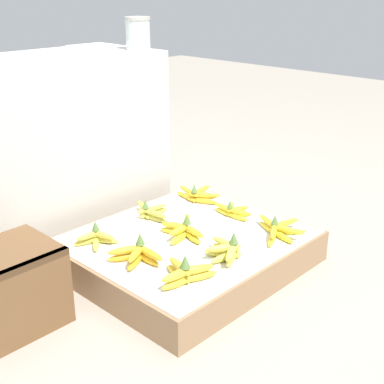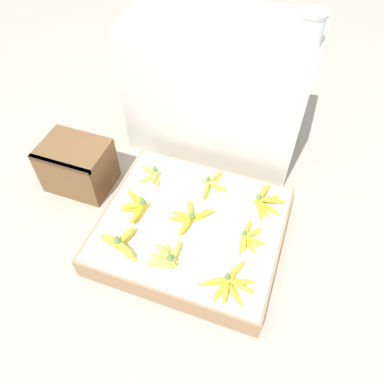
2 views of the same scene
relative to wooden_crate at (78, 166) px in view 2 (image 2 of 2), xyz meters
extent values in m
plane|color=#A89E8E|center=(0.75, -0.15, -0.15)|extent=(10.00, 10.00, 0.00)
cube|color=#997551|center=(0.75, -0.15, -0.08)|extent=(0.92, 0.81, 0.14)
cube|color=silver|center=(0.75, -0.15, -0.01)|extent=(0.89, 0.79, 0.00)
cube|color=beige|center=(0.64, 0.62, 0.27)|extent=(1.01, 0.52, 0.83)
cube|color=brown|center=(0.00, 0.00, 0.00)|extent=(0.37, 0.28, 0.29)
cube|color=#4E3520|center=(0.00, -0.13, 0.13)|extent=(0.37, 0.02, 0.02)
ellipsoid|color=gold|center=(0.52, -0.43, 0.01)|extent=(0.14, 0.08, 0.03)
ellipsoid|color=gold|center=(0.49, -0.36, 0.01)|extent=(0.06, 0.15, 0.03)
ellipsoid|color=gold|center=(0.45, -0.40, 0.01)|extent=(0.15, 0.05, 0.03)
ellipsoid|color=gold|center=(0.51, -0.42, 0.04)|extent=(0.14, 0.09, 0.03)
ellipsoid|color=gold|center=(0.49, -0.37, 0.04)|extent=(0.07, 0.15, 0.03)
ellipsoid|color=gold|center=(0.44, -0.40, 0.04)|extent=(0.15, 0.05, 0.03)
cone|color=#5B7F3D|center=(0.48, -0.41, 0.08)|extent=(0.04, 0.04, 0.05)
ellipsoid|color=#DBCC4C|center=(0.75, -0.37, 0.01)|extent=(0.04, 0.15, 0.03)
ellipsoid|color=#DBCC4C|center=(0.72, -0.38, 0.01)|extent=(0.11, 0.14, 0.03)
ellipsoid|color=#DBCC4C|center=(0.70, -0.40, 0.01)|extent=(0.15, 0.05, 0.03)
ellipsoid|color=#DBCC4C|center=(0.72, -0.42, 0.01)|extent=(0.14, 0.09, 0.03)
ellipsoid|color=#DBCC4C|center=(0.74, -0.37, 0.04)|extent=(0.04, 0.15, 0.03)
ellipsoid|color=#DBCC4C|center=(0.71, -0.39, 0.04)|extent=(0.14, 0.10, 0.03)
ellipsoid|color=#DBCC4C|center=(0.70, -0.43, 0.04)|extent=(0.14, 0.09, 0.03)
cone|color=#5B7F3D|center=(0.74, -0.41, 0.08)|extent=(0.04, 0.04, 0.05)
ellipsoid|color=yellow|center=(0.96, -0.44, 0.00)|extent=(0.15, 0.09, 0.03)
ellipsoid|color=yellow|center=(1.00, -0.45, 0.00)|extent=(0.06, 0.15, 0.03)
ellipsoid|color=yellow|center=(1.06, -0.45, 0.00)|extent=(0.13, 0.12, 0.03)
ellipsoid|color=yellow|center=(1.06, -0.39, 0.00)|extent=(0.15, 0.07, 0.03)
ellipsoid|color=yellow|center=(1.03, -0.37, 0.00)|extent=(0.08, 0.15, 0.03)
ellipsoid|color=yellow|center=(0.98, -0.43, 0.03)|extent=(0.14, 0.10, 0.03)
ellipsoid|color=yellow|center=(1.02, -0.45, 0.03)|extent=(0.05, 0.15, 0.03)
ellipsoid|color=yellow|center=(1.07, -0.42, 0.03)|extent=(0.15, 0.06, 0.03)
ellipsoid|color=yellow|center=(1.04, -0.36, 0.03)|extent=(0.09, 0.15, 0.03)
cone|color=#5B7F3D|center=(1.02, -0.41, 0.06)|extent=(0.03, 0.03, 0.04)
ellipsoid|color=gold|center=(0.44, -0.13, 0.01)|extent=(0.14, 0.10, 0.03)
ellipsoid|color=gold|center=(0.44, -0.18, 0.01)|extent=(0.14, 0.09, 0.03)
ellipsoid|color=gold|center=(0.49, -0.19, 0.01)|extent=(0.04, 0.15, 0.03)
ellipsoid|color=gold|center=(0.44, -0.13, 0.04)|extent=(0.14, 0.09, 0.03)
ellipsoid|color=gold|center=(0.45, -0.18, 0.04)|extent=(0.14, 0.10, 0.03)
ellipsoid|color=gold|center=(0.48, -0.21, 0.04)|extent=(0.04, 0.15, 0.03)
cone|color=#5B7F3D|center=(0.49, -0.15, 0.08)|extent=(0.04, 0.04, 0.05)
ellipsoid|color=yellow|center=(0.79, -0.10, 0.01)|extent=(0.10, 0.11, 0.03)
ellipsoid|color=yellow|center=(0.73, -0.09, 0.01)|extent=(0.07, 0.12, 0.03)
ellipsoid|color=yellow|center=(0.69, -0.16, 0.01)|extent=(0.12, 0.05, 0.03)
ellipsoid|color=yellow|center=(0.74, -0.20, 0.01)|extent=(0.06, 0.12, 0.03)
ellipsoid|color=yellow|center=(0.80, -0.10, 0.03)|extent=(0.10, 0.10, 0.03)
ellipsoid|color=yellow|center=(0.73, -0.10, 0.03)|extent=(0.08, 0.12, 0.03)
ellipsoid|color=yellow|center=(0.71, -0.15, 0.03)|extent=(0.12, 0.03, 0.03)
ellipsoid|color=yellow|center=(0.74, -0.20, 0.03)|extent=(0.05, 0.12, 0.03)
cone|color=#5B7F3D|center=(0.75, -0.15, 0.07)|extent=(0.03, 0.03, 0.05)
ellipsoid|color=yellow|center=(1.03, -0.19, 0.00)|extent=(0.03, 0.11, 0.02)
ellipsoid|color=yellow|center=(1.06, -0.18, 0.00)|extent=(0.10, 0.09, 0.02)
ellipsoid|color=yellow|center=(1.08, -0.16, 0.00)|extent=(0.11, 0.03, 0.02)
ellipsoid|color=yellow|center=(1.06, -0.11, 0.00)|extent=(0.09, 0.10, 0.02)
ellipsoid|color=yellow|center=(1.03, -0.12, 0.00)|extent=(0.03, 0.11, 0.02)
ellipsoid|color=yellow|center=(1.04, -0.19, 0.03)|extent=(0.05, 0.11, 0.02)
ellipsoid|color=yellow|center=(1.06, -0.17, 0.03)|extent=(0.11, 0.07, 0.02)
ellipsoid|color=yellow|center=(1.05, -0.14, 0.03)|extent=(0.11, 0.07, 0.02)
ellipsoid|color=yellow|center=(1.03, -0.11, 0.03)|extent=(0.03, 0.11, 0.02)
cone|color=#5B7F3D|center=(1.03, -0.15, 0.06)|extent=(0.03, 0.03, 0.04)
ellipsoid|color=#DBCC4C|center=(0.42, 0.09, 0.01)|extent=(0.12, 0.06, 0.03)
ellipsoid|color=#DBCC4C|center=(0.42, 0.05, 0.01)|extent=(0.10, 0.11, 0.03)
ellipsoid|color=#DBCC4C|center=(0.47, 0.05, 0.01)|extent=(0.08, 0.11, 0.03)
ellipsoid|color=#DBCC4C|center=(0.42, 0.09, 0.03)|extent=(0.12, 0.04, 0.03)
ellipsoid|color=#DBCC4C|center=(0.46, 0.05, 0.03)|extent=(0.06, 0.12, 0.03)
cone|color=#5B7F3D|center=(0.45, 0.08, 0.07)|extent=(0.03, 0.03, 0.04)
ellipsoid|color=gold|center=(0.76, 0.08, 0.00)|extent=(0.05, 0.16, 0.03)
ellipsoid|color=gold|center=(0.80, 0.11, 0.00)|extent=(0.16, 0.04, 0.03)
ellipsoid|color=gold|center=(0.77, 0.15, 0.00)|extent=(0.10, 0.15, 0.03)
ellipsoid|color=gold|center=(0.76, 0.06, 0.03)|extent=(0.03, 0.16, 0.03)
ellipsoid|color=gold|center=(0.79, 0.11, 0.03)|extent=(0.16, 0.05, 0.03)
ellipsoid|color=gold|center=(0.77, 0.15, 0.03)|extent=(0.08, 0.15, 0.03)
cone|color=#5B7F3D|center=(0.76, 0.11, 0.06)|extent=(0.03, 0.03, 0.04)
ellipsoid|color=gold|center=(1.06, 0.05, 0.00)|extent=(0.09, 0.16, 0.03)
ellipsoid|color=gold|center=(1.10, 0.07, 0.00)|extent=(0.16, 0.08, 0.03)
ellipsoid|color=gold|center=(1.08, 0.12, 0.00)|extent=(0.14, 0.12, 0.03)
ellipsoid|color=gold|center=(1.05, 0.14, 0.00)|extent=(0.04, 0.16, 0.03)
ellipsoid|color=gold|center=(1.07, 0.05, 0.03)|extent=(0.11, 0.15, 0.03)
ellipsoid|color=gold|center=(1.10, 0.10, 0.03)|extent=(0.16, 0.06, 0.03)
ellipsoid|color=gold|center=(1.06, 0.14, 0.03)|extent=(0.07, 0.16, 0.03)
cone|color=#5B7F3D|center=(1.04, 0.09, 0.06)|extent=(0.03, 0.03, 0.04)
cylinder|color=silver|center=(1.08, 0.50, 0.75)|extent=(0.12, 0.12, 0.14)
cylinder|color=#B7B2A8|center=(1.08, 0.50, 0.83)|extent=(0.12, 0.12, 0.02)
cube|color=white|center=(0.94, 0.70, 0.69)|extent=(0.21, 0.15, 0.02)
camera|label=1|loc=(-0.70, -1.56, 0.99)|focal=50.00mm
camera|label=2|loc=(1.13, -1.18, 1.56)|focal=35.00mm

